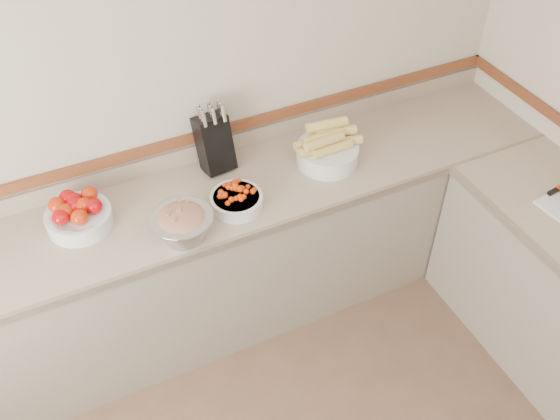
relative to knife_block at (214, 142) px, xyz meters
name	(u,v)px	position (x,y,z in m)	size (l,w,h in m)	color
back_wall	(157,103)	(-0.24, 0.10, 0.24)	(4.00, 4.00, 0.00)	#BFB39D
counter_back	(196,265)	(-0.24, -0.22, -0.60)	(4.00, 0.65, 1.08)	tan
knife_block	(214,142)	(0.00, 0.00, 0.00)	(0.18, 0.21, 0.39)	black
tomato_bowl	(78,214)	(-0.75, -0.13, -0.09)	(0.31, 0.31, 0.15)	silver
cherry_tomato_bowl	(236,199)	(-0.02, -0.34, -0.11)	(0.26, 0.26, 0.14)	silver
corn_bowl	(327,149)	(0.54, -0.22, -0.08)	(0.37, 0.33, 0.24)	silver
rhubarb_bowl	(182,224)	(-0.33, -0.43, -0.07)	(0.29, 0.29, 0.17)	#B2B2BA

